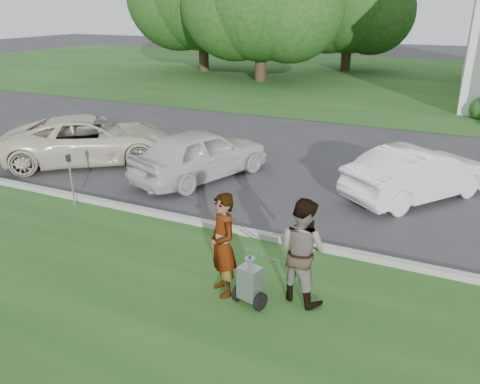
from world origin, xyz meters
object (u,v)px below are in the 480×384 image
Objects in this scene: car_d at (418,173)px; car_b at (201,154)px; tree_left at (261,0)px; person_right at (301,251)px; person_left at (223,246)px; parking_meter_near at (70,174)px; striping_cart at (250,283)px; car_a at (90,140)px; tree_back at (350,6)px.

car_b is at bearing 46.88° from car_d.
tree_left is 25.81m from person_right.
tree_left is 2.40× the size of car_b.
car_b is (-3.31, 5.17, -0.20)m from person_left.
person_right is at bearing 57.81° from person_left.
car_b reaches higher than parking_meter_near.
car_a reaches higher than striping_cart.
tree_left is at bearing -18.79° from car_d.
person_left is at bearing -69.14° from tree_left.
parking_meter_near is (-6.49, 1.44, -0.04)m from person_right.
person_left is 0.43× the size of car_b.
tree_back is 26.96m from car_d.
car_a is at bearing 159.77° from striping_cart.
car_b is at bearing -124.79° from car_a.
parking_meter_near is 0.27× the size of car_a.
tree_left is 21.53m from car_d.
person_right is at bearing -66.08° from tree_left.
car_d is (10.09, 1.15, -0.05)m from car_a.
tree_left is 1.11× the size of tree_back.
person_right is 6.65m from parking_meter_near.
person_left is 6.75m from car_d.
car_b reaches higher than car_a.
car_b is (5.71, -18.52, -4.36)m from tree_left.
parking_meter_near reaches higher than striping_cart.
tree_back is at bearing -60.65° from person_right.
person_right is 0.43× the size of car_b.
tree_back reaches higher than person_left.
tree_back is 1.78× the size of car_a.
car_d is (2.70, 6.18, -0.25)m from person_left.
person_left is (-0.58, 0.14, 0.52)m from striping_cart.
parking_meter_near reaches higher than car_d.
car_d is (7.90, 4.33, -0.21)m from parking_meter_near.
striping_cart is 6.67m from car_d.
tree_back is 32.30m from person_left.
car_d is at bearing 28.75° from parking_meter_near.
person_left is 1.36m from person_right.
tree_left is 5.58× the size of person_right.
tree_left reaches higher than car_b.
parking_meter_near is at bearing 177.68° from car_a.
parking_meter_near is at bearing 173.80° from striping_cart.
person_right is 5.95m from car_d.
person_right is at bearing -12.53° from parking_meter_near.
tree_left reaches higher than person_right.
tree_back reaches higher than parking_meter_near.
person_right is (6.33, -31.29, -3.77)m from tree_back.
car_d is at bearing -150.06° from car_b.
person_left is 0.35× the size of car_a.
car_d is at bearing 84.14° from striping_cart.
tree_back is at bearing 89.68° from parking_meter_near.
person_right is 0.35× the size of car_a.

